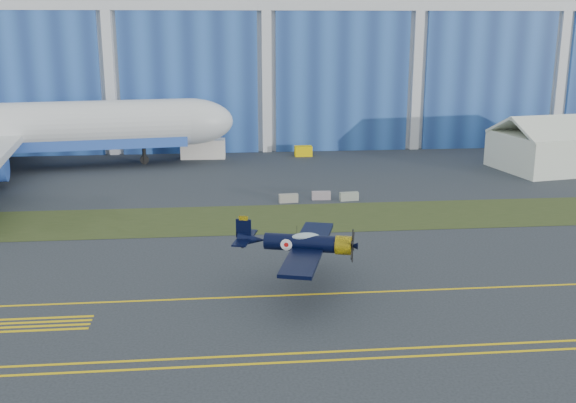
{
  "coord_description": "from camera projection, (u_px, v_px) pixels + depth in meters",
  "views": [
    {
      "loc": [
        -6.44,
        -48.17,
        18.2
      ],
      "look_at": [
        -1.25,
        4.91,
        4.09
      ],
      "focal_mm": 42.0,
      "sensor_mm": 36.0,
      "label": 1
    }
  ],
  "objects": [
    {
      "name": "taxiway_centreline",
      "position": [
        320.0,
        294.0,
        46.8
      ],
      "size": [
        200.0,
        0.2,
        0.02
      ],
      "primitive_type": "cube",
      "color": "yellow",
      "rests_on": "ground"
    },
    {
      "name": "edge_line_near",
      "position": [
        344.0,
        360.0,
        37.65
      ],
      "size": [
        80.0,
        0.2,
        0.02
      ],
      "primitive_type": "cube",
      "color": "yellow",
      "rests_on": "ground"
    },
    {
      "name": "warbird",
      "position": [
        301.0,
        243.0,
        46.67
      ],
      "size": [
        12.36,
        13.72,
        3.43
      ],
      "rotation": [
        0.0,
        0.0,
        -0.28
      ],
      "color": "black",
      "rests_on": "ground"
    },
    {
      "name": "tug",
      "position": [
        303.0,
        151.0,
        95.54
      ],
      "size": [
        2.43,
        1.52,
        1.42
      ],
      "primitive_type": "cube",
      "rotation": [
        0.0,
        0.0,
        -0.0
      ],
      "color": "#FFD704",
      "rests_on": "ground"
    },
    {
      "name": "ground",
      "position": [
        310.0,
        269.0,
        51.61
      ],
      "size": [
        260.0,
        260.0,
        0.0
      ],
      "primitive_type": "plane",
      "color": "#30353C",
      "rests_on": "ground"
    },
    {
      "name": "shipping_container",
      "position": [
        203.0,
        149.0,
        93.88
      ],
      "size": [
        6.18,
        2.6,
        2.65
      ],
      "primitive_type": "cube",
      "rotation": [
        0.0,
        0.0,
        -0.03
      ],
      "color": "white",
      "rests_on": "ground"
    },
    {
      "name": "barrier_b",
      "position": [
        321.0,
        195.0,
        71.85
      ],
      "size": [
        2.02,
        0.67,
        0.9
      ],
      "primitive_type": "cube",
      "rotation": [
        0.0,
        0.0,
        -0.04
      ],
      "color": "#9B8C92",
      "rests_on": "ground"
    },
    {
      "name": "tent",
      "position": [
        560.0,
        142.0,
        86.16
      ],
      "size": [
        17.09,
        13.82,
        7.1
      ],
      "rotation": [
        0.0,
        0.0,
        0.19
      ],
      "color": "white",
      "rests_on": "ground"
    },
    {
      "name": "barrier_a",
      "position": [
        288.0,
        198.0,
        70.73
      ],
      "size": [
        2.05,
        0.78,
        0.9
      ],
      "primitive_type": "cube",
      "rotation": [
        0.0,
        0.0,
        0.09
      ],
      "color": "gray",
      "rests_on": "ground"
    },
    {
      "name": "grass_median",
      "position": [
        292.0,
        218.0,
        65.07
      ],
      "size": [
        260.0,
        10.0,
        0.02
      ],
      "primitive_type": "cube",
      "color": "#475128",
      "rests_on": "ground"
    },
    {
      "name": "hangar",
      "position": [
        258.0,
        43.0,
        116.85
      ],
      "size": [
        220.0,
        45.7,
        30.0
      ],
      "color": "silver",
      "rests_on": "ground"
    },
    {
      "name": "hold_short_ladder",
      "position": [
        42.0,
        324.0,
        42.12
      ],
      "size": [
        6.0,
        2.4,
        0.02
      ],
      "primitive_type": null,
      "color": "yellow",
      "rests_on": "ground"
    },
    {
      "name": "barrier_c",
      "position": [
        349.0,
        196.0,
        71.48
      ],
      "size": [
        2.05,
        0.82,
        0.9
      ],
      "primitive_type": "cube",
      "rotation": [
        0.0,
        0.0,
        0.11
      ],
      "color": "gray",
      "rests_on": "ground"
    },
    {
      "name": "edge_line_far",
      "position": [
        341.0,
        351.0,
        38.62
      ],
      "size": [
        80.0,
        0.2,
        0.02
      ],
      "primitive_type": "cube",
      "color": "yellow",
      "rests_on": "ground"
    }
  ]
}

